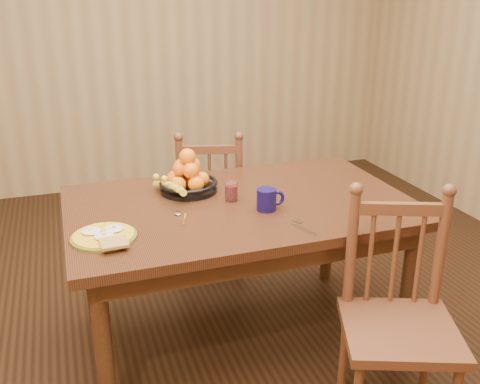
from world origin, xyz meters
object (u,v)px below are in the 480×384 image
object	(u,v)px
chair_far	(210,205)
fruit_bowl	(187,179)
chair_near	(398,320)
dining_table	(240,218)
coffee_mug	(267,199)
breakfast_plate	(104,236)

from	to	relation	value
chair_far	fruit_bowl	size ratio (longest dim) A/B	2.83
chair_near	fruit_bowl	size ratio (longest dim) A/B	2.97
dining_table	coffee_mug	distance (m)	0.21
dining_table	fruit_bowl	world-z (taller)	fruit_bowl
chair_near	coffee_mug	xyz separation A→B (m)	(-0.33, 0.60, 0.33)
breakfast_plate	fruit_bowl	size ratio (longest dim) A/B	0.89
chair_near	breakfast_plate	bearing A→B (deg)	174.96
breakfast_plate	coffee_mug	distance (m)	0.74
fruit_bowl	chair_far	bearing A→B (deg)	63.36
chair_far	fruit_bowl	bearing A→B (deg)	78.80
coffee_mug	fruit_bowl	size ratio (longest dim) A/B	0.41
fruit_bowl	chair_near	bearing A→B (deg)	-56.77
dining_table	chair_far	xyz separation A→B (m)	(0.06, 0.73, -0.22)
dining_table	chair_near	world-z (taller)	chair_near
dining_table	chair_far	bearing A→B (deg)	85.69
chair_far	chair_near	xyz separation A→B (m)	(0.36, -1.46, 0.02)
coffee_mug	chair_near	bearing A→B (deg)	-61.35
dining_table	breakfast_plate	distance (m)	0.68
chair_near	breakfast_plate	world-z (taller)	chair_near
chair_far	fruit_bowl	world-z (taller)	fruit_bowl
breakfast_plate	coffee_mug	world-z (taller)	coffee_mug
coffee_mug	fruit_bowl	distance (m)	0.45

